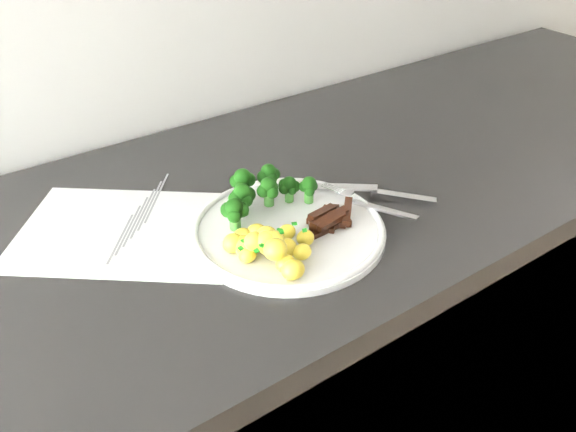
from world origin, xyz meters
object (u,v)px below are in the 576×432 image
Objects in this scene: plate at (288,229)px; beef_strips at (329,220)px; recipe_paper at (128,230)px; fork at (371,204)px; potatoes at (267,244)px; knife at (385,195)px; counter at (229,425)px; broccoli at (260,191)px.

beef_strips is at bearing -30.52° from plate.
plate is (0.18, -0.14, 0.01)m from recipe_paper.
beef_strips is 0.08m from fork.
knife is at bearing 6.18° from potatoes.
knife is (0.17, -0.01, 0.00)m from plate.
counter is 0.54m from knife.
potatoes reaches higher than beef_strips.
broccoli is (0.07, -0.03, 0.51)m from counter.
plate is 1.76× the size of fork.
broccoli is at bearing 120.96° from beef_strips.
knife is at bearing 8.08° from beef_strips.
broccoli is 0.11m from beef_strips.
potatoes reaches higher than recipe_paper.
fork is at bearing 2.28° from potatoes.
beef_strips is (0.05, -0.03, 0.01)m from plate.
broccoli reaches higher than recipe_paper.
broccoli reaches higher than knife.
fork is (0.08, -0.00, -0.00)m from beef_strips.
beef_strips reaches higher than fork.
broccoli is 1.01× the size of fork.
counter is at bearing -22.89° from recipe_paper.
fork reaches higher than recipe_paper.
broccoli reaches higher than potatoes.
counter is 15.89× the size of fork.
broccoli is at bearing 157.64° from knife.
potatoes is 0.11m from beef_strips.
broccoli is 1.62× the size of beef_strips.
potatoes is at bearing -176.01° from beef_strips.
beef_strips is (0.11, 0.01, -0.01)m from potatoes.
beef_strips is at bearing -35.50° from recipe_paper.
broccoli is at bearing -22.57° from recipe_paper.
fork is at bearing -28.07° from recipe_paper.
potatoes is 0.24m from knife.
beef_strips is at bearing 3.99° from potatoes.
broccoli is at bearing 145.46° from fork.
fork is (0.13, -0.09, -0.02)m from broccoli.
beef_strips is (0.23, -0.16, 0.02)m from recipe_paper.
potatoes is at bearing -84.44° from counter.
potatoes reaches higher than knife.
recipe_paper is 2.37× the size of broccoli.
knife is at bearing 21.05° from fork.
broccoli is 0.16m from fork.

